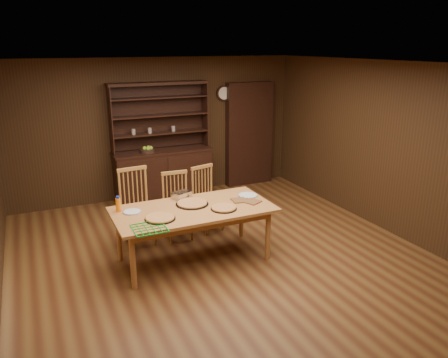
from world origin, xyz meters
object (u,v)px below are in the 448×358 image
dining_table (193,213)px  chair_center (177,203)px  chair_left (136,204)px  chair_right (206,196)px  china_hutch (163,168)px  juice_bottle (118,204)px

dining_table → chair_center: size_ratio=2.07×
dining_table → chair_left: (-0.55, 0.88, -0.08)m
chair_left → chair_right: size_ratio=1.10×
dining_table → chair_left: chair_left is taller
china_hutch → juice_bottle: bearing=-119.4°
dining_table → chair_right: 1.07m
chair_left → dining_table: bearing=-63.4°
chair_right → juice_bottle: bearing=-171.4°
dining_table → chair_left: bearing=122.1°
chair_left → chair_center: 0.60m
china_hutch → juice_bottle: size_ratio=10.34×
dining_table → juice_bottle: 0.98m
chair_right → chair_left: bearing=167.1°
china_hutch → chair_center: size_ratio=2.15×
chair_left → juice_bottle: chair_left is taller
dining_table → chair_right: (0.55, 0.91, -0.14)m
dining_table → chair_left: size_ratio=1.86×
dining_table → juice_bottle: juice_bottle is taller
chair_left → juice_bottle: bearing=-127.0°
china_hutch → dining_table: (-0.37, -2.57, 0.08)m
china_hutch → chair_right: bearing=-83.7°
juice_bottle → chair_left: bearing=58.4°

